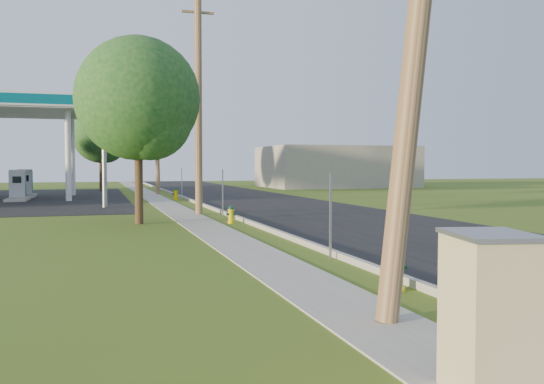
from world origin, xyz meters
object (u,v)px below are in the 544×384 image
object	(u,v)px
fuel_pump_ne	(18,189)
hydrant_far	(176,194)
tree_lot	(102,138)
hydrant_near	(397,269)
fuel_pump_se	(25,187)
utility_pole_mid	(198,102)
tree_verge	(141,103)
price_pylon	(103,101)
utility_cabinet	(489,317)
utility_pole_far	(157,129)
hydrant_mid	(231,214)

from	to	relation	value
fuel_pump_ne	hydrant_far	world-z (taller)	fuel_pump_ne
tree_lot	hydrant_near	bearing A→B (deg)	-83.79
hydrant_near	fuel_pump_se	bearing A→B (deg)	106.06
utility_pole_mid	tree_lot	distance (m)	25.07
fuel_pump_se	tree_verge	distance (m)	21.57
price_pylon	hydrant_near	bearing A→B (deg)	-78.14
fuel_pump_se	utility_cabinet	world-z (taller)	fuel_pump_se
utility_pole_far	hydrant_far	distance (m)	7.91
hydrant_mid	utility_cabinet	xyz separation A→B (m)	(-1.38, -16.57, 0.45)
utility_pole_far	hydrant_far	xyz separation A→B (m)	(0.51, -6.53, -4.44)
hydrant_far	price_pylon	bearing A→B (deg)	-126.43
utility_pole_mid	hydrant_mid	bearing A→B (deg)	-82.99
hydrant_near	utility_pole_mid	bearing A→B (deg)	92.33
tree_lot	price_pylon	bearing A→B (deg)	-90.31
utility_pole_mid	tree_verge	size ratio (longest dim) A/B	1.42
tree_lot	hydrant_near	xyz separation A→B (m)	(4.46, -40.98, -4.08)
utility_pole_mid	hydrant_mid	distance (m)	6.18
price_pylon	fuel_pump_se	bearing A→B (deg)	113.50
tree_lot	utility_cabinet	xyz separation A→B (m)	(2.92, -45.42, -3.66)
fuel_pump_se	hydrant_near	size ratio (longest dim) A/B	4.13
utility_pole_mid	tree_verge	xyz separation A→B (m)	(-2.70, -3.32, -0.50)
price_pylon	utility_pole_mid	bearing A→B (deg)	-54.66
hydrant_mid	fuel_pump_ne	bearing A→B (deg)	118.83
hydrant_near	hydrant_mid	distance (m)	12.13
utility_pole_far	utility_cabinet	world-z (taller)	utility_pole_far
utility_pole_far	tree_verge	world-z (taller)	utility_pole_far
utility_pole_far	tree_verge	bearing A→B (deg)	-97.23
hydrant_mid	tree_lot	bearing A→B (deg)	98.47
fuel_pump_se	utility_cabinet	size ratio (longest dim) A/B	2.03
tree_verge	hydrant_mid	world-z (taller)	tree_verge
utility_pole_far	price_pylon	world-z (taller)	utility_pole_far
utility_pole_mid	utility_pole_far	bearing A→B (deg)	90.00
utility_pole_mid	utility_pole_far	distance (m)	18.00
fuel_pump_ne	price_pylon	size ratio (longest dim) A/B	0.47
utility_pole_mid	fuel_pump_se	size ratio (longest dim) A/B	3.06
utility_pole_far	price_pylon	xyz separation A→B (m)	(-3.90, -12.50, 0.63)
fuel_pump_ne	hydrant_near	xyz separation A→B (m)	(9.56, -29.21, -0.34)
utility_pole_mid	hydrant_far	size ratio (longest dim) A/B	13.04
utility_pole_far	hydrant_mid	distance (m)	22.53
fuel_pump_se	tree_verge	xyz separation A→B (m)	(6.20, -20.32, 3.73)
fuel_pump_ne	price_pylon	world-z (taller)	price_pylon
hydrant_near	hydrant_far	distance (m)	27.68
fuel_pump_se	utility_cabinet	distance (m)	38.49
utility_pole_mid	utility_pole_far	world-z (taller)	utility_pole_mid
utility_pole_mid	fuel_pump_ne	world-z (taller)	utility_pole_mid
tree_verge	hydrant_mid	distance (m)	5.28
utility_pole_far	tree_verge	distance (m)	21.49
tree_lot	hydrant_mid	size ratio (longest dim) A/B	10.09
fuel_pump_ne	tree_verge	distance (m)	17.85
price_pylon	tree_verge	distance (m)	8.95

